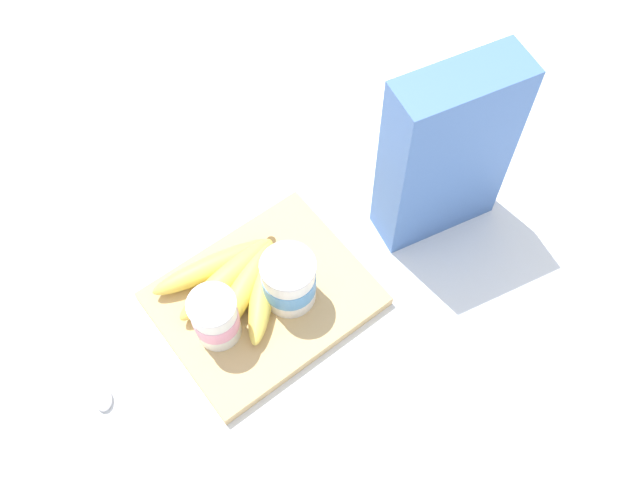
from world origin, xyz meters
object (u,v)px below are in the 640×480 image
object	(u,v)px
banana_bunch	(236,281)
spoon	(98,380)
yogurt_cup_back	(215,318)
yogurt_cup_front	(289,281)
cutting_board	(264,299)
cereal_box	(446,155)

from	to	relation	value
banana_bunch	spoon	bearing A→B (deg)	-1.13
yogurt_cup_back	spoon	world-z (taller)	yogurt_cup_back
yogurt_cup_front	banana_bunch	xyz separation A→B (m)	(0.05, -0.06, -0.03)
cutting_board	spoon	xyz separation A→B (m)	(0.24, -0.04, -0.00)
cutting_board	yogurt_cup_back	distance (m)	0.09
banana_bunch	cutting_board	bearing A→B (deg)	120.69
cutting_board	cereal_box	size ratio (longest dim) A/B	0.95
cutting_board	yogurt_cup_front	size ratio (longest dim) A/B	3.19
banana_bunch	spoon	xyz separation A→B (m)	(0.22, -0.00, -0.03)
cutting_board	cereal_box	world-z (taller)	cereal_box
cereal_box	yogurt_cup_back	world-z (taller)	cereal_box
cutting_board	banana_bunch	size ratio (longest dim) A/B	1.47
yogurt_cup_back	spoon	bearing A→B (deg)	-15.36
cutting_board	banana_bunch	distance (m)	0.05
cereal_box	spoon	bearing A→B (deg)	-175.88
cereal_box	yogurt_cup_back	bearing A→B (deg)	-172.47
yogurt_cup_front	banana_bunch	bearing A→B (deg)	-47.90
yogurt_cup_front	yogurt_cup_back	size ratio (longest dim) A/B	1.02
spoon	yogurt_cup_front	bearing A→B (deg)	167.44
cereal_box	yogurt_cup_front	distance (m)	0.27
yogurt_cup_front	cutting_board	bearing A→B (deg)	-35.63
banana_bunch	spoon	distance (m)	0.22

